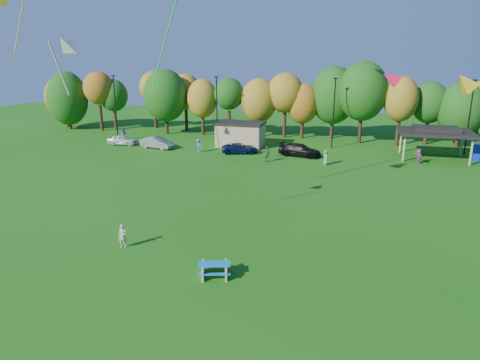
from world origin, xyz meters
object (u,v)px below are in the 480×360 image
(car_a, at_px, (123,140))
(car_b, at_px, (157,143))
(kite_flyer, at_px, (123,236))
(car_d, at_px, (300,150))
(picnic_table, at_px, (214,269))
(car_c, at_px, (240,148))

(car_a, xyz_separation_m, car_b, (5.60, -0.79, 0.06))
(kite_flyer, relative_size, car_d, 0.30)
(car_b, bearing_deg, picnic_table, -137.28)
(picnic_table, relative_size, kite_flyer, 1.35)
(car_b, bearing_deg, car_a, 93.47)
(car_a, bearing_deg, car_d, -95.13)
(car_a, xyz_separation_m, car_c, (16.94, -0.73, -0.07))
(car_b, xyz_separation_m, car_c, (11.34, 0.06, -0.13))
(car_b, bearing_deg, car_c, -78.26)
(picnic_table, relative_size, car_c, 0.46)
(car_c, height_order, car_d, car_d)
(car_d, bearing_deg, car_c, 104.32)
(car_a, relative_size, car_b, 0.89)
(kite_flyer, bearing_deg, car_b, 107.07)
(car_b, bearing_deg, car_d, -77.26)
(car_a, bearing_deg, car_b, -102.26)
(car_b, bearing_deg, kite_flyer, -146.16)
(car_a, bearing_deg, picnic_table, -146.65)
(car_a, distance_m, car_c, 16.95)
(car_d, bearing_deg, car_a, 100.67)
(kite_flyer, bearing_deg, picnic_table, -21.02)
(picnic_table, distance_m, kite_flyer, 7.01)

